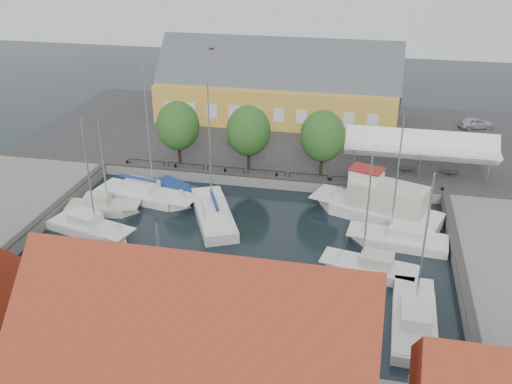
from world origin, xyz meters
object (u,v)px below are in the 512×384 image
at_px(tent_canopy, 421,146).
at_px(west_boat_c, 89,229).
at_px(east_boat_a, 400,241).
at_px(center_sailboat, 214,217).
at_px(west_boat_a, 144,196).
at_px(east_boat_c, 414,323).
at_px(car_silver, 476,123).
at_px(launch_sw, 44,288).
at_px(trawler, 381,207).
at_px(west_boat_b, 101,209).
at_px(car_red, 244,133).
at_px(launch_nw, 175,188).
at_px(warehouse, 273,89).
at_px(east_boat_b, 372,270).

bearing_deg(tent_canopy, west_boat_c, -149.37).
distance_m(east_boat_a, west_boat_c, 24.83).
height_order(center_sailboat, west_boat_a, west_boat_a).
bearing_deg(tent_canopy, east_boat_c, -92.60).
xyz_separation_m(car_silver, launch_sw, (-32.83, -37.98, -1.56)).
relative_size(east_boat_c, west_boat_c, 1.04).
height_order(tent_canopy, trawler, trawler).
bearing_deg(west_boat_b, car_red, 63.66).
bearing_deg(launch_sw, center_sailboat, 53.62).
distance_m(car_red, launch_sw, 29.89).
bearing_deg(launch_nw, east_boat_c, -36.87).
height_order(west_boat_c, launch_sw, west_boat_c).
relative_size(east_boat_a, west_boat_c, 1.07).
relative_size(center_sailboat, trawler, 1.07).
height_order(warehouse, launch_nw, warehouse).
height_order(west_boat_a, launch_nw, west_boat_a).
height_order(east_boat_a, east_boat_c, east_boat_a).
height_order(trawler, west_boat_b, west_boat_b).
height_order(east_boat_a, launch_sw, east_boat_a).
distance_m(car_silver, trawler, 24.92).
xyz_separation_m(east_boat_b, east_boat_c, (2.73, -5.44, -0.00)).
bearing_deg(launch_nw, car_red, 71.15).
relative_size(west_boat_a, west_boat_b, 1.42).
relative_size(warehouse, car_red, 6.21).
distance_m(center_sailboat, west_boat_b, 9.98).
xyz_separation_m(car_silver, launch_nw, (-29.38, -20.84, -1.56)).
bearing_deg(car_silver, east_boat_c, 149.84).
xyz_separation_m(car_silver, west_boat_b, (-34.02, -26.56, -1.39)).
bearing_deg(car_silver, launch_sw, 121.44).
bearing_deg(warehouse, launch_sw, -103.72).
bearing_deg(west_boat_c, east_boat_b, -3.35).
distance_m(trawler, west_boat_c, 24.17).
bearing_deg(warehouse, west_boat_b, -111.67).
xyz_separation_m(east_boat_a, east_boat_c, (0.69, -10.04, -0.00)).
xyz_separation_m(center_sailboat, trawler, (13.62, 3.44, 0.65)).
height_order(car_silver, west_boat_c, west_boat_c).
height_order(tent_canopy, east_boat_b, east_boat_b).
relative_size(trawler, launch_sw, 2.34).
bearing_deg(car_red, west_boat_a, -98.31).
bearing_deg(tent_canopy, launch_sw, -137.55).
height_order(center_sailboat, east_boat_c, center_sailboat).
height_order(trawler, west_boat_c, west_boat_c).
relative_size(car_silver, east_boat_c, 0.36).
xyz_separation_m(warehouse, car_red, (-1.67, -8.50, -2.67)).
relative_size(warehouse, east_boat_c, 2.67).
relative_size(warehouse, east_boat_b, 2.94).
height_order(car_silver, west_boat_a, west_boat_a).
height_order(tent_canopy, car_silver, tent_canopy).
bearing_deg(center_sailboat, warehouse, 89.21).
bearing_deg(west_boat_a, east_boat_a, -8.53).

